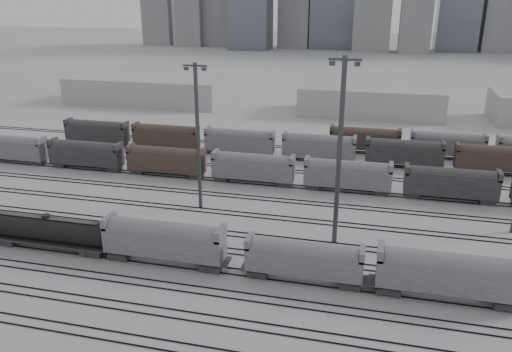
% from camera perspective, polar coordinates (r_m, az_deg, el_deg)
% --- Properties ---
extents(ground, '(900.00, 900.00, 0.00)m').
position_cam_1_polar(ground, '(61.68, 0.49, -11.78)').
color(ground, '#BBBBC0').
rests_on(ground, ground).
extents(tracks, '(220.00, 71.50, 0.16)m').
position_cam_1_polar(tracks, '(76.77, 3.53, -5.04)').
color(tracks, black).
rests_on(tracks, ground).
extents(tank_car_b, '(19.28, 3.21, 4.76)m').
position_cam_1_polar(tank_car_b, '(73.02, -22.69, -5.70)').
color(tank_car_b, '#232326').
rests_on(tank_car_b, ground).
extents(hopper_car_a, '(15.80, 3.14, 5.65)m').
position_cam_1_polar(hopper_car_a, '(64.54, -10.48, -7.07)').
color(hopper_car_a, '#232326').
rests_on(hopper_car_a, ground).
extents(hopper_car_b, '(14.04, 2.79, 5.02)m').
position_cam_1_polar(hopper_car_b, '(60.16, 5.51, -9.34)').
color(hopper_car_b, '#232326').
rests_on(hopper_car_b, ground).
extents(hopper_car_c, '(15.83, 3.14, 5.66)m').
position_cam_1_polar(hopper_car_c, '(60.27, 21.20, -10.24)').
color(hopper_car_c, '#232326').
rests_on(hopper_car_c, ground).
extents(light_mast_b, '(3.71, 0.59, 23.19)m').
position_cam_1_polar(light_mast_b, '(77.66, -6.67, 4.77)').
color(light_mast_b, '#3A3A3D').
rests_on(light_mast_b, ground).
extents(light_mast_c, '(4.09, 0.65, 25.56)m').
position_cam_1_polar(light_mast_c, '(66.01, 9.54, 3.04)').
color(light_mast_c, '#3A3A3D').
rests_on(light_mast_c, ground).
extents(bg_string_near, '(151.00, 3.00, 5.60)m').
position_cam_1_polar(bg_string_near, '(88.29, 10.41, -0.03)').
color(bg_string_near, gray).
rests_on(bg_string_near, ground).
extents(bg_string_mid, '(151.00, 3.00, 5.60)m').
position_cam_1_polar(bg_string_mid, '(103.58, 16.56, 2.45)').
color(bg_string_mid, '#232326').
rests_on(bg_string_mid, ground).
extents(bg_string_far, '(66.00, 3.00, 5.60)m').
position_cam_1_polar(bg_string_far, '(113.54, 25.26, 2.85)').
color(bg_string_far, '#44342B').
rests_on(bg_string_far, ground).
extents(warehouse_left, '(50.00, 18.00, 8.00)m').
position_cam_1_polar(warehouse_left, '(165.35, -12.39, 9.55)').
color(warehouse_left, '#AAAAAD').
rests_on(warehouse_left, ground).
extents(warehouse_mid, '(40.00, 18.00, 8.00)m').
position_cam_1_polar(warehouse_mid, '(148.83, 12.95, 8.39)').
color(warehouse_mid, '#AAAAAD').
rests_on(warehouse_mid, ground).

